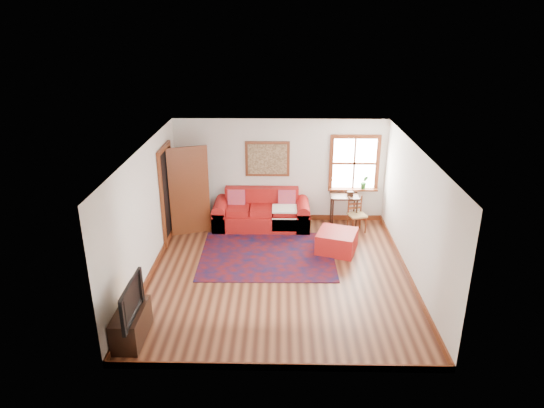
{
  "coord_description": "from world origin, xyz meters",
  "views": [
    {
      "loc": [
        0.03,
        -8.29,
        4.72
      ],
      "look_at": [
        -0.15,
        0.6,
        1.24
      ],
      "focal_mm": 32.0,
      "sensor_mm": 36.0,
      "label": 1
    }
  ],
  "objects_px": {
    "red_leather_sofa": "(262,215)",
    "media_cabinet": "(131,324)",
    "side_table": "(344,200)",
    "ladder_back_chair": "(356,213)",
    "red_ottoman": "(337,241)"
  },
  "relations": [
    {
      "from": "red_leather_sofa",
      "to": "side_table",
      "type": "xyz_separation_m",
      "value": [
        1.94,
        0.04,
        0.36
      ]
    },
    {
      "from": "ladder_back_chair",
      "to": "red_ottoman",
      "type": "bearing_deg",
      "value": -117.31
    },
    {
      "from": "red_leather_sofa",
      "to": "ladder_back_chair",
      "type": "xyz_separation_m",
      "value": [
        2.2,
        -0.2,
        0.14
      ]
    },
    {
      "from": "red_leather_sofa",
      "to": "media_cabinet",
      "type": "bearing_deg",
      "value": -113.01
    },
    {
      "from": "media_cabinet",
      "to": "side_table",
      "type": "bearing_deg",
      "value": 49.26
    },
    {
      "from": "side_table",
      "to": "ladder_back_chair",
      "type": "relative_size",
      "value": 0.96
    },
    {
      "from": "side_table",
      "to": "ladder_back_chair",
      "type": "bearing_deg",
      "value": -42.76
    },
    {
      "from": "red_leather_sofa",
      "to": "media_cabinet",
      "type": "xyz_separation_m",
      "value": [
        -1.85,
        -4.36,
        -0.04
      ]
    },
    {
      "from": "red_ottoman",
      "to": "media_cabinet",
      "type": "height_order",
      "value": "media_cabinet"
    },
    {
      "from": "ladder_back_chair",
      "to": "media_cabinet",
      "type": "height_order",
      "value": "ladder_back_chair"
    },
    {
      "from": "red_leather_sofa",
      "to": "media_cabinet",
      "type": "relative_size",
      "value": 2.45
    },
    {
      "from": "red_ottoman",
      "to": "ladder_back_chair",
      "type": "bearing_deg",
      "value": 80.32
    },
    {
      "from": "red_ottoman",
      "to": "media_cabinet",
      "type": "xyz_separation_m",
      "value": [
        -3.5,
        -3.08,
        0.03
      ]
    },
    {
      "from": "red_leather_sofa",
      "to": "side_table",
      "type": "relative_size",
      "value": 2.88
    },
    {
      "from": "side_table",
      "to": "ladder_back_chair",
      "type": "xyz_separation_m",
      "value": [
        0.27,
        -0.25,
        -0.22
      ]
    }
  ]
}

